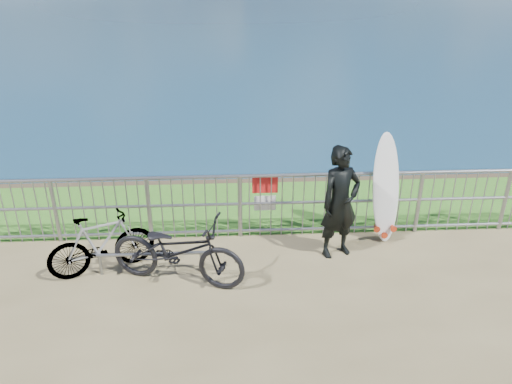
{
  "coord_description": "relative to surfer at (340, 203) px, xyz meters",
  "views": [
    {
      "loc": [
        -0.65,
        -5.77,
        4.23
      ],
      "look_at": [
        -0.26,
        1.2,
        1.0
      ],
      "focal_mm": 35.0,
      "sensor_mm": 36.0,
      "label": 1
    }
  ],
  "objects": [
    {
      "name": "grass_strip",
      "position": [
        -1.01,
        1.73,
        -0.89
      ],
      "size": [
        120.0,
        120.0,
        0.0
      ],
      "primitive_type": "plane",
      "color": "#30721F",
      "rests_on": "ground"
    },
    {
      "name": "railing",
      "position": [
        -0.99,
        0.63,
        -0.32
      ],
      "size": [
        10.06,
        0.1,
        1.13
      ],
      "color": "gray",
      "rests_on": "ground"
    },
    {
      "name": "surfer",
      "position": [
        0.0,
        0.0,
        0.0
      ],
      "size": [
        0.77,
        0.64,
        1.8
      ],
      "primitive_type": "imported",
      "rotation": [
        0.0,
        0.0,
        0.37
      ],
      "color": "black",
      "rests_on": "ground"
    },
    {
      "name": "surfboard",
      "position": [
        0.85,
        0.47,
        -0.06
      ],
      "size": [
        0.55,
        0.5,
        1.81
      ],
      "color": "white",
      "rests_on": "ground"
    },
    {
      "name": "bicycle_near",
      "position": [
        -2.43,
        -0.64,
        -0.38
      ],
      "size": [
        2.1,
        1.25,
        1.04
      ],
      "primitive_type": "imported",
      "rotation": [
        0.0,
        0.0,
        1.27
      ],
      "color": "black",
      "rests_on": "ground"
    },
    {
      "name": "bicycle_far",
      "position": [
        -3.58,
        -0.3,
        -0.43
      ],
      "size": [
        1.61,
        1.03,
        0.94
      ],
      "primitive_type": "imported",
      "rotation": [
        0.0,
        0.0,
        1.99
      ],
      "color": "black",
      "rests_on": "ground"
    },
    {
      "name": "bike_rack",
      "position": [
        -2.86,
        -0.4,
        -0.61
      ],
      "size": [
        1.68,
        0.05,
        0.35
      ],
      "color": "gray",
      "rests_on": "ground"
    }
  ]
}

